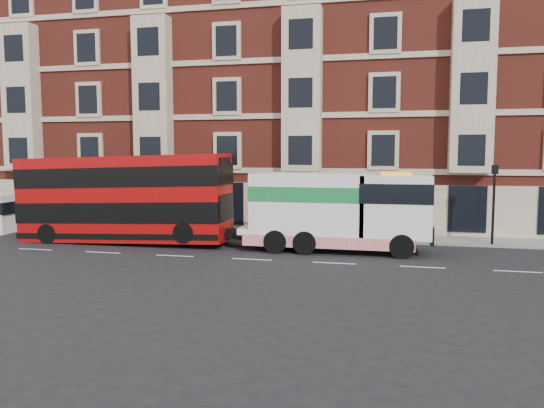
# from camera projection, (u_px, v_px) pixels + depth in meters

# --- Properties ---
(ground) EXTENTS (120.00, 120.00, 0.00)m
(ground) POSITION_uv_depth(u_px,v_px,m) (252.00, 259.00, 25.71)
(ground) COLOR black
(ground) RESTS_ON ground
(sidewalk) EXTENTS (90.00, 3.00, 0.15)m
(sidewalk) POSITION_uv_depth(u_px,v_px,m) (283.00, 235.00, 32.98)
(sidewalk) COLOR slate
(sidewalk) RESTS_ON ground
(victorian_terrace) EXTENTS (45.00, 12.00, 20.40)m
(victorian_terrace) POSITION_uv_depth(u_px,v_px,m) (310.00, 86.00, 39.18)
(victorian_terrace) COLOR maroon
(victorian_terrace) RESTS_ON ground
(lamp_post_west) EXTENTS (0.35, 0.15, 4.35)m
(lamp_post_west) POSITION_uv_depth(u_px,v_px,m) (184.00, 193.00, 32.79)
(lamp_post_west) COLOR black
(lamp_post_west) RESTS_ON sidewalk
(lamp_post_east) EXTENTS (0.35, 0.15, 4.35)m
(lamp_post_east) POSITION_uv_depth(u_px,v_px,m) (494.00, 198.00, 28.83)
(lamp_post_east) COLOR black
(lamp_post_east) RESTS_ON sidewalk
(double_decker_bus) EXTENTS (12.25, 2.81, 4.96)m
(double_decker_bus) POSITION_uv_depth(u_px,v_px,m) (124.00, 197.00, 30.29)
(double_decker_bus) COLOR #A2090A
(double_decker_bus) RESTS_ON ground
(tow_truck) EXTENTS (9.81, 2.90, 4.09)m
(tow_truck) POSITION_uv_depth(u_px,v_px,m) (335.00, 210.00, 27.68)
(tow_truck) COLOR white
(tow_truck) RESTS_ON ground
(pedestrian) EXTENTS (0.76, 0.72, 1.75)m
(pedestrian) POSITION_uv_depth(u_px,v_px,m) (194.00, 217.00, 33.99)
(pedestrian) COLOR black
(pedestrian) RESTS_ON sidewalk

